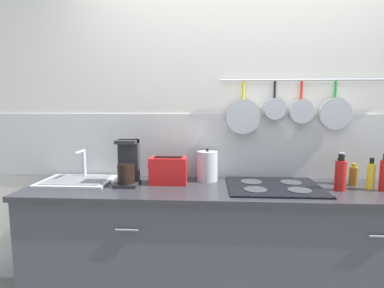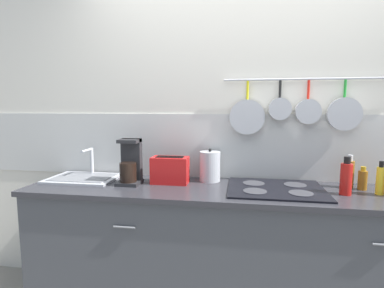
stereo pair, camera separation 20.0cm
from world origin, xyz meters
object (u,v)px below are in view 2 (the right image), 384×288
toaster (170,170)px  bottle_cooking_wine (363,180)px  kettle (210,166)px  coffee_maker (130,165)px  bottle_dish_soap (346,178)px  bottle_olive_oil (349,173)px  bottle_sesame_oil (380,180)px

toaster → bottle_cooking_wine: 1.31m
toaster → kettle: size_ratio=1.14×
coffee_maker → bottle_dish_soap: bearing=-1.8°
bottle_olive_oil → bottle_cooking_wine: (0.07, -0.04, -0.03)m
coffee_maker → bottle_sesame_oil: size_ratio=1.51×
bottle_cooking_wine → bottle_olive_oil: bearing=150.6°
toaster → bottle_sesame_oil: size_ratio=1.31×
kettle → bottle_sesame_oil: kettle is taller
bottle_olive_oil → toaster: bearing=-176.4°
kettle → bottle_olive_oil: (0.96, -0.04, -0.01)m
bottle_cooking_wine → bottle_sesame_oil: 0.12m
toaster → kettle: (0.28, 0.11, 0.01)m
bottle_dish_soap → bottle_olive_oil: bottle_dish_soap is taller
coffee_maker → bottle_dish_soap: size_ratio=1.33×
kettle → bottle_sesame_oil: (1.09, -0.17, -0.02)m
toaster → bottle_sesame_oil: (1.37, -0.06, -0.00)m
bottle_dish_soap → bottle_cooking_wine: 0.21m
coffee_maker → kettle: (0.56, 0.17, -0.02)m
bottle_cooking_wine → bottle_sesame_oil: bottle_sesame_oil is taller
bottle_olive_oil → bottle_sesame_oil: size_ratio=1.06×
coffee_maker → bottle_sesame_oil: bearing=-0.2°
coffee_maker → bottle_dish_soap: (1.44, -0.05, -0.03)m
coffee_maker → bottle_dish_soap: 1.44m
toaster → kettle: 0.30m
toaster → bottle_sesame_oil: 1.37m
bottle_dish_soap → bottle_cooking_wine: bearing=42.7°
bottle_dish_soap → bottle_sesame_oil: (0.22, 0.04, -0.01)m
toaster → kettle: bearing=22.0°
bottle_cooking_wine → bottle_dish_soap: bearing=-137.3°
toaster → bottle_olive_oil: bottle_olive_oil is taller
toaster → bottle_cooking_wine: toaster is taller
bottle_dish_soap → bottle_sesame_oil: bottle_dish_soap is taller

